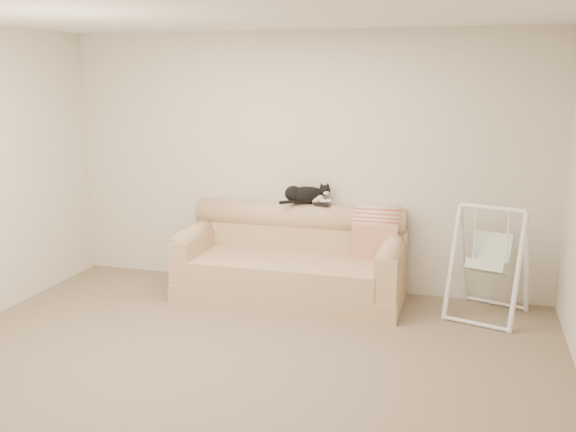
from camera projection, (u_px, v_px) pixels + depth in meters
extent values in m
plane|color=brown|center=(235.00, 364.00, 4.92)|extent=(5.00, 5.00, 0.00)
cube|color=beige|center=(302.00, 162.00, 6.51)|extent=(5.00, 0.04, 2.60)
cube|color=beige|center=(66.00, 281.00, 2.76)|extent=(5.00, 0.04, 2.60)
cube|color=white|center=(229.00, 11.00, 4.36)|extent=(5.00, 4.00, 0.02)
cube|color=tan|center=(290.00, 290.00, 6.33)|extent=(2.20, 0.90, 0.18)
cube|color=tan|center=(287.00, 273.00, 6.18)|extent=(1.80, 0.68, 0.24)
cube|color=tan|center=(299.00, 248.00, 6.58)|extent=(2.20, 0.22, 0.50)
cylinder|color=tan|center=(299.00, 217.00, 6.51)|extent=(2.16, 0.28, 0.28)
cube|color=tan|center=(196.00, 253.00, 6.53)|extent=(0.20, 0.88, 0.42)
cylinder|color=tan|center=(196.00, 233.00, 6.49)|extent=(0.18, 0.84, 0.18)
cube|color=tan|center=(391.00, 269.00, 6.00)|extent=(0.20, 0.88, 0.42)
cylinder|color=tan|center=(392.00, 247.00, 5.96)|extent=(0.18, 0.84, 0.18)
cube|color=black|center=(303.00, 203.00, 6.46)|extent=(0.18, 0.13, 0.02)
cube|color=gray|center=(303.00, 201.00, 6.46)|extent=(0.11, 0.08, 0.01)
cube|color=black|center=(322.00, 205.00, 6.36)|extent=(0.18, 0.08, 0.02)
ellipsoid|color=black|center=(306.00, 194.00, 6.42)|extent=(0.41, 0.31, 0.16)
ellipsoid|color=black|center=(293.00, 194.00, 6.41)|extent=(0.22, 0.22, 0.16)
ellipsoid|color=white|center=(317.00, 198.00, 6.41)|extent=(0.17, 0.15, 0.11)
ellipsoid|color=black|center=(325.00, 190.00, 6.40)|extent=(0.15, 0.16, 0.11)
ellipsoid|color=white|center=(326.00, 193.00, 6.36)|extent=(0.08, 0.07, 0.04)
sphere|color=#BF7272|center=(327.00, 193.00, 6.34)|extent=(0.01, 0.01, 0.01)
cone|color=black|center=(322.00, 185.00, 6.39)|extent=(0.07, 0.07, 0.05)
cone|color=black|center=(328.00, 185.00, 6.40)|extent=(0.05, 0.06, 0.05)
sphere|color=olive|center=(324.00, 190.00, 6.36)|extent=(0.02, 0.02, 0.02)
sphere|color=olive|center=(328.00, 190.00, 6.36)|extent=(0.02, 0.02, 0.02)
ellipsoid|color=white|center=(323.00, 201.00, 6.39)|extent=(0.10, 0.11, 0.03)
ellipsoid|color=white|center=(328.00, 201.00, 6.40)|extent=(0.10, 0.11, 0.03)
cylinder|color=black|center=(289.00, 202.00, 6.35)|extent=(0.17, 0.17, 0.03)
cylinder|color=#C15341|center=(378.00, 222.00, 6.29)|extent=(0.44, 0.33, 0.33)
cube|color=#C15341|center=(374.00, 246.00, 6.18)|extent=(0.44, 0.09, 0.42)
cylinder|color=white|center=(452.00, 262.00, 5.83)|extent=(0.14, 0.35, 1.02)
cylinder|color=white|center=(463.00, 254.00, 6.09)|extent=(0.14, 0.35, 1.02)
cylinder|color=white|center=(518.00, 272.00, 5.53)|extent=(0.14, 0.35, 1.02)
cylinder|color=white|center=(526.00, 263.00, 5.78)|extent=(0.14, 0.35, 1.02)
cylinder|color=white|center=(493.00, 208.00, 5.70)|extent=(0.57, 0.21, 0.04)
cylinder|color=white|center=(475.00, 323.00, 5.65)|extent=(0.57, 0.20, 0.04)
cylinder|color=white|center=(495.00, 303.00, 6.17)|extent=(0.57, 0.20, 0.04)
cube|color=white|center=(488.00, 267.00, 5.79)|extent=(0.41, 0.39, 0.19)
cube|color=white|center=(493.00, 247.00, 5.86)|extent=(0.37, 0.24, 0.27)
cylinder|color=white|center=(475.00, 232.00, 5.83)|extent=(0.02, 0.02, 0.48)
cylinder|color=white|center=(508.00, 237.00, 5.67)|extent=(0.02, 0.02, 0.48)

